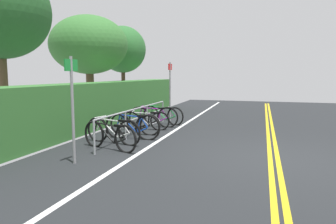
{
  "coord_description": "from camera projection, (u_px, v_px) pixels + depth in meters",
  "views": [
    {
      "loc": [
        -7.17,
        0.29,
        1.87
      ],
      "look_at": [
        1.53,
        2.93,
        0.76
      ],
      "focal_mm": 33.43,
      "sensor_mm": 36.0,
      "label": 1
    }
  ],
  "objects": [
    {
      "name": "bicycle_4",
      "position": [
        145.0,
        121.0,
        10.44
      ],
      "size": [
        0.55,
        1.62,
        0.68
      ],
      "color": "black",
      "rests_on": "ground_plane"
    },
    {
      "name": "bike_lane_stripe_white",
      "position": [
        146.0,
        149.0,
        7.83
      ],
      "size": [
        27.31,
        0.12,
        0.0
      ],
      "primitive_type": "cube",
      "color": "white",
      "rests_on": "ground_plane"
    },
    {
      "name": "hedge_backdrop",
      "position": [
        102.0,
        103.0,
        11.67
      ],
      "size": [
        14.21,
        1.06,
        1.57
      ],
      "primitive_type": "cube",
      "color": "#387533",
      "rests_on": "ground_plane"
    },
    {
      "name": "sign_post_far",
      "position": [
        170.0,
        86.0,
        12.36
      ],
      "size": [
        0.36,
        0.06,
        2.33
      ],
      "color": "gray",
      "rests_on": "ground_plane"
    },
    {
      "name": "centre_line_yellow_inner",
      "position": [
        278.0,
        159.0,
        6.93
      ],
      "size": [
        27.31,
        0.1,
        0.0
      ],
      "primitive_type": "cube",
      "color": "gold",
      "rests_on": "ground_plane"
    },
    {
      "name": "tree_extra",
      "position": [
        123.0,
        50.0,
        16.17
      ],
      "size": [
        2.38,
        2.38,
        4.33
      ],
      "color": "#473323",
      "rests_on": "ground_plane"
    },
    {
      "name": "bicycle_2",
      "position": [
        132.0,
        126.0,
        9.01
      ],
      "size": [
        0.46,
        1.71,
        0.78
      ],
      "color": "black",
      "rests_on": "ground_plane"
    },
    {
      "name": "ground_plane",
      "position": [
        274.0,
        160.0,
        6.95
      ],
      "size": [
        30.34,
        10.68,
        0.05
      ],
      "primitive_type": "cube",
      "color": "#232628"
    },
    {
      "name": "bicycle_5",
      "position": [
        153.0,
        117.0,
        11.03
      ],
      "size": [
        0.47,
        1.76,
        0.77
      ],
      "color": "black",
      "rests_on": "ground_plane"
    },
    {
      "name": "bicycle_6",
      "position": [
        163.0,
        115.0,
        11.73
      ],
      "size": [
        0.58,
        1.74,
        0.72
      ],
      "color": "black",
      "rests_on": "ground_plane"
    },
    {
      "name": "centre_line_yellow_outer",
      "position": [
        270.0,
        158.0,
        6.97
      ],
      "size": [
        27.31,
        0.1,
        0.0
      ],
      "primitive_type": "cube",
      "color": "gold",
      "rests_on": "ground_plane"
    },
    {
      "name": "bicycle_3",
      "position": [
        135.0,
        124.0,
        9.69
      ],
      "size": [
        0.46,
        1.66,
        0.7
      ],
      "color": "black",
      "rests_on": "ground_plane"
    },
    {
      "name": "sign_post_near",
      "position": [
        72.0,
        100.0,
        6.4
      ],
      "size": [
        0.36,
        0.08,
        2.22
      ],
      "color": "gray",
      "rests_on": "ground_plane"
    },
    {
      "name": "bicycle_0",
      "position": [
        109.0,
        136.0,
        7.74
      ],
      "size": [
        0.67,
        1.73,
        0.73
      ],
      "color": "black",
      "rests_on": "ground_plane"
    },
    {
      "name": "tree_far_right",
      "position": [
        89.0,
        45.0,
        13.61
      ],
      "size": [
        3.37,
        3.37,
        4.4
      ],
      "color": "brown",
      "rests_on": "ground_plane"
    },
    {
      "name": "bike_rack",
      "position": [
        137.0,
        114.0,
        9.69
      ],
      "size": [
        5.26,
        0.05,
        0.83
      ],
      "color": "#9EA0A5",
      "rests_on": "ground_plane"
    },
    {
      "name": "bicycle_1",
      "position": [
        113.0,
        131.0,
        8.42
      ],
      "size": [
        0.52,
        1.77,
        0.74
      ],
      "color": "black",
      "rests_on": "ground_plane"
    }
  ]
}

